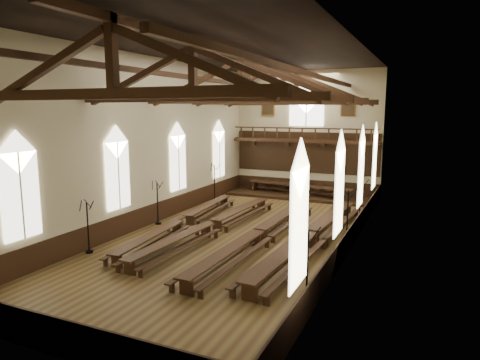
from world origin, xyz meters
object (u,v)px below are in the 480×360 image
at_px(refectory_row_b, 212,225).
at_px(refectory_row_a, 183,220).
at_px(dais, 299,196).
at_px(candelabrum_right_far, 360,208).
at_px(candelabrum_right_near, 307,278).
at_px(candelabrum_left_mid, 158,211).
at_px(refectory_row_d, 312,235).
at_px(candelabrum_right_mid, 347,225).
at_px(refectory_row_c, 259,233).
at_px(candelabrum_left_far, 215,189).
at_px(high_table, 299,186).
at_px(candelabrum_left_near, 89,237).

bearing_deg(refectory_row_b, refectory_row_a, 173.26).
bearing_deg(dais, candelabrum_right_far, -45.38).
bearing_deg(candelabrum_right_near, candelabrum_left_mid, 149.10).
xyz_separation_m(refectory_row_a, dais, (3.57, 11.63, -0.39)).
bearing_deg(refectory_row_d, candelabrum_right_mid, 49.51).
distance_m(candelabrum_left_mid, candelabrum_right_far, 12.48).
distance_m(refectory_row_c, candelabrum_left_far, 11.08).
height_order(high_table, candelabrum_left_far, candelabrum_left_far).
xyz_separation_m(high_table, candelabrum_right_near, (5.59, -18.02, -0.03)).
distance_m(refectory_row_c, candelabrum_right_mid, 4.74).
xyz_separation_m(candelabrum_left_near, candelabrum_right_far, (11.10, 11.49, 0.02)).
bearing_deg(candelabrum_left_near, candelabrum_left_far, 90.00).
relative_size(candelabrum_left_near, candelabrum_right_near, 0.93).
bearing_deg(refectory_row_b, refectory_row_d, 1.28).
bearing_deg(high_table, refectory_row_c, -83.02).
xyz_separation_m(candelabrum_left_far, candelabrum_right_mid, (11.10, -6.13, -0.01)).
distance_m(refectory_row_d, candelabrum_right_mid, 2.25).
distance_m(high_table, candelabrum_left_mid, 12.64).
bearing_deg(refectory_row_c, candelabrum_right_near, -53.79).
xyz_separation_m(refectory_row_c, candelabrum_left_near, (-7.03, -4.69, 0.24)).
height_order(refectory_row_a, candelabrum_right_mid, candelabrum_right_mid).
xyz_separation_m(high_table, candelabrum_left_mid, (-5.51, -11.38, -0.08)).
height_order(refectory_row_a, candelabrum_left_mid, candelabrum_left_mid).
bearing_deg(refectory_row_a, candelabrum_right_near, -34.91).
relative_size(candelabrum_left_near, candelabrum_right_far, 0.97).
xyz_separation_m(high_table, candelabrum_right_far, (5.59, -5.67, -0.07)).
height_order(refectory_row_c, candelabrum_left_mid, candelabrum_left_mid).
bearing_deg(refectory_row_c, candelabrum_right_far, 59.14).
relative_size(refectory_row_a, candelabrum_left_near, 5.25).
relative_size(refectory_row_b, candelabrum_right_far, 5.27).
distance_m(refectory_row_c, high_table, 12.57).
distance_m(high_table, candelabrum_right_far, 7.96).
distance_m(candelabrum_left_mid, candelabrum_right_mid, 11.18).
relative_size(refectory_row_b, high_table, 1.65).
bearing_deg(candelabrum_right_near, refectory_row_b, 139.21).
height_order(refectory_row_b, candelabrum_left_mid, candelabrum_left_mid).
bearing_deg(candelabrum_right_far, candelabrum_left_near, -134.01).
bearing_deg(dais, candelabrum_left_near, -107.80).
height_order(high_table, candelabrum_right_near, candelabrum_right_near).
bearing_deg(candelabrum_left_far, dais, 35.43).
distance_m(dais, candelabrum_right_far, 7.99).
height_order(candelabrum_left_far, candelabrum_right_near, candelabrum_left_far).
bearing_deg(refectory_row_d, refectory_row_c, -164.49).
xyz_separation_m(high_table, candelabrum_left_near, (-5.51, -17.16, -0.09)).
relative_size(candelabrum_left_mid, candelabrum_right_mid, 0.94).
height_order(candelabrum_left_far, candelabrum_right_far, candelabrum_left_far).
bearing_deg(refectory_row_d, refectory_row_a, 179.16).
height_order(dais, candelabrum_right_mid, candelabrum_right_mid).
xyz_separation_m(candelabrum_left_mid, candelabrum_right_mid, (11.10, 1.33, 0.06)).
height_order(refectory_row_c, candelabrum_right_near, candelabrum_right_near).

